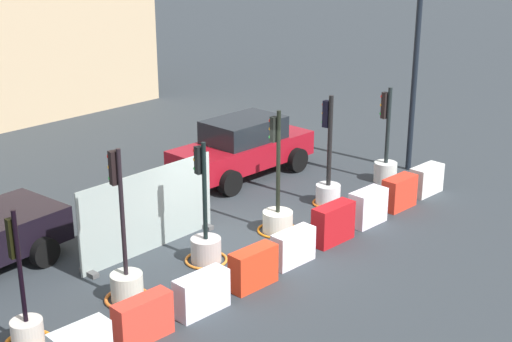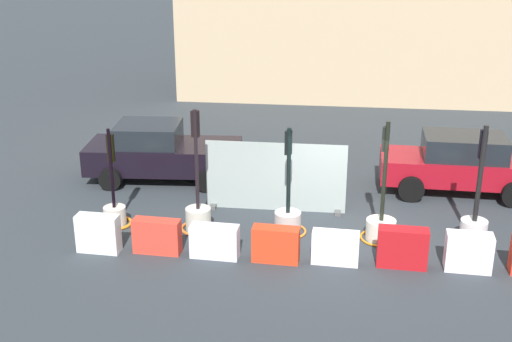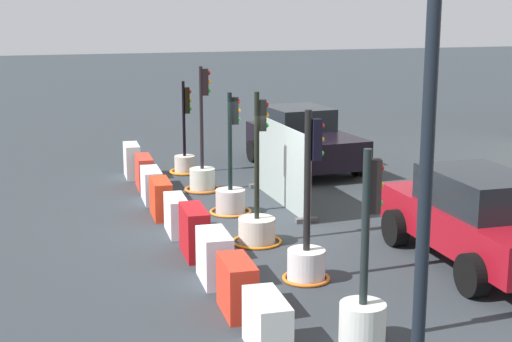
# 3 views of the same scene
# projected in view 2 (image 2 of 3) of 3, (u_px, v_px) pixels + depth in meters

# --- Properties ---
(ground_plane) EXTENTS (120.00, 120.00, 0.00)m
(ground_plane) POSITION_uv_depth(u_px,v_px,m) (337.00, 239.00, 16.15)
(ground_plane) COLOR #2E3439
(traffic_light_0) EXTENTS (0.86, 0.86, 2.54)m
(traffic_light_0) POSITION_uv_depth(u_px,v_px,m) (115.00, 210.00, 16.79)
(traffic_light_0) COLOR beige
(traffic_light_0) RESTS_ON ground_plane
(traffic_light_1) EXTENTS (0.91, 0.91, 3.10)m
(traffic_light_1) POSITION_uv_depth(u_px,v_px,m) (198.00, 211.00, 16.49)
(traffic_light_1) COLOR beige
(traffic_light_1) RESTS_ON ground_plane
(traffic_light_2) EXTENTS (0.94, 0.94, 2.70)m
(traffic_light_2) POSITION_uv_depth(u_px,v_px,m) (288.00, 217.00, 16.36)
(traffic_light_2) COLOR #B8AEA9
(traffic_light_2) RESTS_ON ground_plane
(traffic_light_3) EXTENTS (0.98, 0.98, 2.96)m
(traffic_light_3) POSITION_uv_depth(u_px,v_px,m) (381.00, 223.00, 16.00)
(traffic_light_3) COLOR beige
(traffic_light_3) RESTS_ON ground_plane
(traffic_light_4) EXTENTS (0.81, 0.81, 2.89)m
(traffic_light_4) POSITION_uv_depth(u_px,v_px,m) (474.00, 221.00, 15.88)
(traffic_light_4) COLOR silver
(traffic_light_4) RESTS_ON ground_plane
(construction_barrier_0) EXTENTS (1.01, 0.42, 0.90)m
(construction_barrier_0) POSITION_uv_depth(u_px,v_px,m) (98.00, 233.00, 15.38)
(construction_barrier_0) COLOR silver
(construction_barrier_0) RESTS_ON ground_plane
(construction_barrier_1) EXTENTS (1.11, 0.42, 0.82)m
(construction_barrier_1) POSITION_uv_depth(u_px,v_px,m) (157.00, 236.00, 15.34)
(construction_barrier_1) COLOR red
(construction_barrier_1) RESTS_ON ground_plane
(construction_barrier_2) EXTENTS (1.12, 0.46, 0.77)m
(construction_barrier_2) POSITION_uv_depth(u_px,v_px,m) (215.00, 241.00, 15.14)
(construction_barrier_2) COLOR silver
(construction_barrier_2) RESTS_ON ground_plane
(construction_barrier_3) EXTENTS (1.08, 0.44, 0.82)m
(construction_barrier_3) POSITION_uv_depth(u_px,v_px,m) (276.00, 244.00, 14.94)
(construction_barrier_3) COLOR red
(construction_barrier_3) RESTS_ON ground_plane
(construction_barrier_4) EXTENTS (1.07, 0.43, 0.76)m
(construction_barrier_4) POSITION_uv_depth(u_px,v_px,m) (335.00, 248.00, 14.86)
(construction_barrier_4) COLOR white
(construction_barrier_4) RESTS_ON ground_plane
(construction_barrier_5) EXTENTS (1.12, 0.46, 0.91)m
(construction_barrier_5) POSITION_uv_depth(u_px,v_px,m) (402.00, 248.00, 14.70)
(construction_barrier_5) COLOR #B11319
(construction_barrier_5) RESTS_ON ground_plane
(construction_barrier_6) EXTENTS (1.02, 0.51, 0.86)m
(construction_barrier_6) POSITION_uv_depth(u_px,v_px,m) (469.00, 252.00, 14.56)
(construction_barrier_6) COLOR white
(construction_barrier_6) RESTS_ON ground_plane
(car_black_sedan) EXTENTS (4.62, 2.45, 1.70)m
(car_black_sedan) POSITION_uv_depth(u_px,v_px,m) (161.00, 152.00, 19.71)
(car_black_sedan) COLOR black
(car_black_sedan) RESTS_ON ground_plane
(car_red_compact) EXTENTS (4.44, 2.16, 1.68)m
(car_red_compact) POSITION_uv_depth(u_px,v_px,m) (461.00, 163.00, 18.70)
(car_red_compact) COLOR maroon
(car_red_compact) RESTS_ON ground_plane
(site_fence_panel) EXTENTS (3.70, 0.50, 1.88)m
(site_fence_panel) POSITION_uv_depth(u_px,v_px,m) (276.00, 179.00, 17.48)
(site_fence_panel) COLOR #93A29D
(site_fence_panel) RESTS_ON ground_plane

